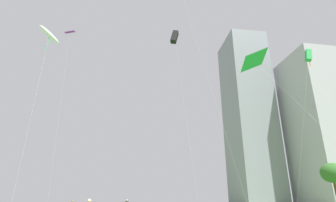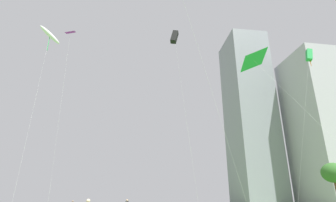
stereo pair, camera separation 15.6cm
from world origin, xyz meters
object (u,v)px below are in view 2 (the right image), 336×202
Objects in this scene: kite_flying_4 at (50,35)px; distant_highrise_0 at (316,125)px; kite_flying_0 at (174,37)px; park_tree_0 at (333,173)px; kite_flying_2 at (254,60)px; kite_flying_5 at (70,33)px; kite_flying_1 at (309,55)px; distant_highrise_1 at (249,115)px.

distant_highrise_0 is at bearing 49.76° from kite_flying_4.
park_tree_0 is at bearing 36.95° from kite_flying_0.
kite_flying_2 is at bearing -16.34° from kite_flying_4.
kite_flying_2 is 104.65m from distant_highrise_0.
kite_flying_0 is 21.99m from kite_flying_4.
distant_highrise_0 reaches higher than kite_flying_5.
distant_highrise_0 is (28.21, 72.50, 26.73)m from park_tree_0.
distant_highrise_0 reaches higher than kite_flying_0.
kite_flying_2 is at bearing -124.08° from park_tree_0.
kite_flying_0 is 0.79× the size of kite_flying_1.
distant_highrise_0 reaches higher than kite_flying_1.
distant_highrise_0 is (72.19, 85.31, 5.65)m from kite_flying_4.
kite_flying_4 is 0.33× the size of distant_highrise_1.
kite_flying_4 is 0.81× the size of kite_flying_5.
distant_highrise_0 is at bearing 60.26° from kite_flying_0.
kite_flying_5 reaches higher than kite_flying_2.
kite_flying_5 is at bearing -151.00° from distant_highrise_0.
kite_flying_1 is 0.82× the size of kite_flying_5.
kite_flying_0 is 32.96m from park_tree_0.
kite_flying_1 reaches higher than kite_flying_0.
kite_flying_5 is 106.32m from distant_highrise_0.
distant_highrise_1 is at bearing 87.98° from park_tree_0.
kite_flying_4 is 3.80× the size of park_tree_0.
distant_highrise_0 is (42.73, 93.95, 17.26)m from kite_flying_2.
kite_flying_4 is (-44.10, -12.88, -0.22)m from kite_flying_1.
kite_flying_1 is 21.30m from park_tree_0.
kite_flying_1 is 87.14m from distant_highrise_1.
distant_highrise_1 is at bearing 80.72° from kite_flying_2.
kite_flying_4 is 50.43m from park_tree_0.
park_tree_0 is at bearing -127.93° from distant_highrise_0.
kite_flying_4 is at bearing -77.17° from kite_flying_5.
kite_flying_2 is at bearing -114.32° from distant_highrise_1.
distant_highrise_0 is at bearing -42.95° from distant_highrise_1.
kite_flying_5 is at bearing 102.83° from kite_flying_4.
distant_highrise_1 reaches higher than kite_flying_2.
kite_flying_5 reaches higher than kite_flying_0.
park_tree_0 is 82.26m from distant_highrise_0.
kite_flying_2 is (8.64, -4.03, -6.24)m from kite_flying_0.
kite_flying_0 is 0.35× the size of distant_highrise_0.
kite_flying_4 reaches higher than kite_flying_0.
kite_flying_2 is (-14.63, -21.52, -11.83)m from kite_flying_1.
distant_highrise_1 is at bearing 88.06° from kite_flying_1.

